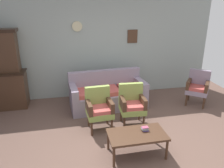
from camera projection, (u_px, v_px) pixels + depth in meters
ground_plane at (124, 147)px, 4.18m from camera, size 7.68×7.68×0.00m
wall_back_with_decor at (100, 48)px, 6.12m from camera, size 6.40×0.09×2.70m
side_cabinet at (4, 90)px, 5.59m from camera, size 1.16×0.55×0.93m
floral_couch at (108, 95)px, 5.69m from camera, size 1.93×0.94×0.90m
armchair_by_doorway at (99, 107)px, 4.63m from camera, size 0.55×0.52×0.90m
armchair_near_cabinet at (132, 103)px, 4.81m from camera, size 0.55×0.52×0.90m
wingback_chair_by_fireplace at (198, 86)px, 5.76m from camera, size 0.71×0.71×0.90m
coffee_table at (137, 136)px, 3.85m from camera, size 1.00×0.56×0.42m
book_stack_on_table at (145, 129)px, 3.92m from camera, size 0.12×0.12×0.07m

